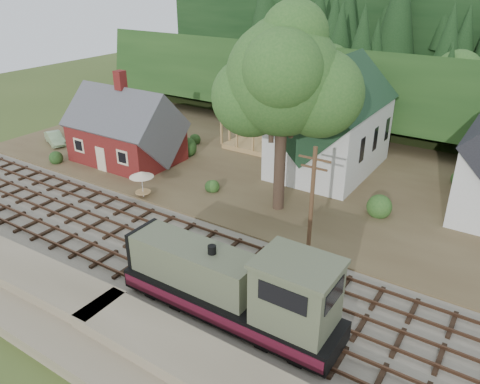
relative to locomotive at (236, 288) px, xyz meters
The scene contains 16 objects.
ground 7.53m from the locomotive, 155.30° to the left, with size 140.00×140.00×0.00m, color #384C1E.
embankment 8.82m from the locomotive, 139.89° to the right, with size 64.00×5.00×1.60m, color #7F7259.
railroad_bed 7.50m from the locomotive, 155.30° to the left, with size 64.00×11.00×0.16m, color #726B5B.
village_flat 22.09m from the locomotive, 107.27° to the left, with size 64.00×26.00×0.30m, color brown.
hillside 45.53m from the locomotive, 98.25° to the left, with size 70.00×28.00×8.00m, color #1E3F19.
ridge 61.39m from the locomotive, 96.11° to the left, with size 80.00×20.00×12.00m, color black.
depot 26.54m from the locomotive, 148.14° to the left, with size 10.80×7.41×9.00m.
church 23.31m from the locomotive, 101.29° to the left, with size 8.40×15.17×13.00m.
timber_frame 27.98m from the locomotive, 116.61° to the left, with size 8.20×6.20×6.99m.
lattice_tower 34.33m from the locomotive, 112.00° to the left, with size 3.20×3.20×12.12m.
big_tree 15.93m from the locomotive, 108.43° to the left, with size 10.90×8.40×14.70m.
telegraph_pole_near 8.46m from the locomotive, 86.70° to the left, with size 2.20×0.28×8.00m.
locomotive is the anchor object (origin of this frame).
car_blue 23.89m from the locomotive, 142.83° to the left, with size 1.43×3.55×1.21m, color #5072AD.
car_green 35.36m from the locomotive, 158.44° to the left, with size 1.42×4.07×1.34m, color #8EB47D.
patio_set 17.43m from the locomotive, 150.81° to the left, with size 2.06×2.06×2.30m.
Camera 1 is at (18.00, -20.16, 17.85)m, focal length 35.00 mm.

